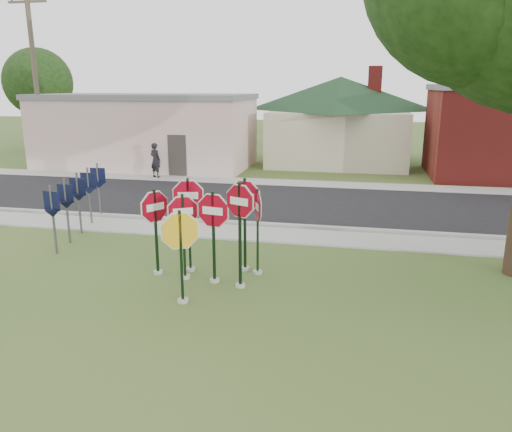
% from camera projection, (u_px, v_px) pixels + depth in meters
% --- Properties ---
extents(ground, '(120.00, 120.00, 0.00)m').
position_uv_depth(ground, '(194.00, 305.00, 10.99)').
color(ground, '#355720').
rests_on(ground, ground).
extents(sidewalk_near, '(60.00, 1.60, 0.06)m').
position_uv_depth(sidewalk_near, '(249.00, 233.00, 16.18)').
color(sidewalk_near, gray).
rests_on(sidewalk_near, ground).
extents(road, '(60.00, 7.00, 0.04)m').
position_uv_depth(road, '(273.00, 203.00, 20.45)').
color(road, black).
rests_on(road, ground).
extents(sidewalk_far, '(60.00, 1.60, 0.06)m').
position_uv_depth(sidewalk_far, '(288.00, 183.00, 24.51)').
color(sidewalk_far, gray).
rests_on(sidewalk_far, ground).
extents(curb, '(60.00, 0.20, 0.14)m').
position_uv_depth(curb, '(256.00, 224.00, 17.12)').
color(curb, gray).
rests_on(curb, ground).
extents(stop_sign_center, '(1.14, 0.24, 2.39)m').
position_uv_depth(stop_sign_center, '(213.00, 224.00, 11.91)').
color(stop_sign_center, '#A39F97').
rests_on(stop_sign_center, ground).
extents(stop_sign_yellow, '(1.03, 0.56, 2.23)m').
position_uv_depth(stop_sign_yellow, '(181.00, 245.00, 10.79)').
color(stop_sign_yellow, '#A39F97').
rests_on(stop_sign_yellow, ground).
extents(stop_sign_left, '(0.92, 0.53, 2.26)m').
position_uv_depth(stop_sign_left, '(183.00, 226.00, 12.15)').
color(stop_sign_left, '#A39F97').
rests_on(stop_sign_left, ground).
extents(stop_sign_right, '(1.01, 0.46, 2.66)m').
position_uv_depth(stop_sign_right, '(240.00, 220.00, 11.55)').
color(stop_sign_right, '#A39F97').
rests_on(stop_sign_right, ground).
extents(stop_sign_back_right, '(1.15, 0.27, 2.56)m').
position_uv_depth(stop_sign_back_right, '(245.00, 211.00, 12.66)').
color(stop_sign_back_right, '#A39F97').
rests_on(stop_sign_back_right, ground).
extents(stop_sign_back_left, '(1.08, 0.26, 2.56)m').
position_uv_depth(stop_sign_back_left, '(189.00, 211.00, 12.62)').
color(stop_sign_back_left, '#A39F97').
rests_on(stop_sign_back_left, ground).
extents(stop_sign_far_right, '(0.43, 1.00, 2.32)m').
position_uv_depth(stop_sign_far_right, '(258.00, 220.00, 12.46)').
color(stop_sign_far_right, '#A39F97').
rests_on(stop_sign_far_right, ground).
extents(stop_sign_far_left, '(0.60, 0.96, 2.32)m').
position_uv_depth(stop_sign_far_left, '(155.00, 220.00, 12.45)').
color(stop_sign_far_left, '#A39F97').
rests_on(stop_sign_far_left, ground).
extents(route_sign_row, '(1.43, 4.63, 2.00)m').
position_uv_depth(route_sign_row, '(78.00, 197.00, 16.02)').
color(route_sign_row, '#59595E').
rests_on(route_sign_row, ground).
extents(building_stucco, '(12.20, 6.20, 4.20)m').
position_uv_depth(building_stucco, '(146.00, 130.00, 29.27)').
color(building_stucco, silver).
rests_on(building_stucco, ground).
extents(building_house, '(11.60, 11.60, 6.20)m').
position_uv_depth(building_house, '(340.00, 103.00, 30.48)').
color(building_house, beige).
rests_on(building_house, ground).
extents(utility_pole_near, '(2.20, 0.26, 9.50)m').
position_uv_depth(utility_pole_near, '(36.00, 80.00, 26.91)').
color(utility_pole_near, '#4C3C32').
rests_on(utility_pole_near, ground).
extents(bg_tree_left, '(4.90, 4.90, 7.35)m').
position_uv_depth(bg_tree_left, '(38.00, 83.00, 36.46)').
color(bg_tree_left, black).
rests_on(bg_tree_left, ground).
extents(pedestrian, '(0.76, 0.64, 1.78)m').
position_uv_depth(pedestrian, '(155.00, 160.00, 25.70)').
color(pedestrian, black).
rests_on(pedestrian, sidewalk_far).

